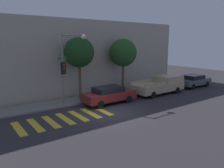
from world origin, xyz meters
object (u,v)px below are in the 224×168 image
at_px(pickup_truck, 161,85).
at_px(traffic_light_pole, 68,60).
at_px(sedan_near_corner, 109,95).
at_px(sedan_middle, 193,80).
at_px(tree_near_corner, 79,53).
at_px(tree_midblock, 123,53).

bearing_deg(pickup_truck, traffic_light_pole, 172.10).
relative_size(sedan_near_corner, pickup_truck, 0.82).
xyz_separation_m(traffic_light_pole, sedan_middle, (14.62, -1.27, -2.87)).
height_order(sedan_near_corner, sedan_middle, sedan_near_corner).
bearing_deg(tree_near_corner, traffic_light_pole, -143.57).
xyz_separation_m(pickup_truck, sedan_middle, (5.45, 0.00, -0.12)).
xyz_separation_m(pickup_truck, tree_near_corner, (-7.58, 2.44, 3.26)).
distance_m(sedan_near_corner, tree_midblock, 5.26).
relative_size(sedan_middle, tree_midblock, 0.80).
height_order(traffic_light_pole, sedan_near_corner, traffic_light_pole).
relative_size(sedan_middle, tree_near_corner, 0.78).
bearing_deg(tree_near_corner, sedan_middle, -10.61).
relative_size(traffic_light_pole, tree_near_corner, 1.04).
distance_m(sedan_near_corner, tree_near_corner, 4.38).
xyz_separation_m(traffic_light_pole, tree_near_corner, (1.58, 1.17, 0.50)).
xyz_separation_m(traffic_light_pole, pickup_truck, (9.16, -1.27, -2.75)).
xyz_separation_m(sedan_near_corner, tree_midblock, (3.39, 2.44, 3.21)).
bearing_deg(tree_midblock, sedan_middle, -16.45).
relative_size(sedan_near_corner, tree_midblock, 0.84).
height_order(sedan_middle, tree_midblock, tree_midblock).
distance_m(sedan_middle, tree_midblock, 9.20).
bearing_deg(traffic_light_pole, tree_midblock, 10.43).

